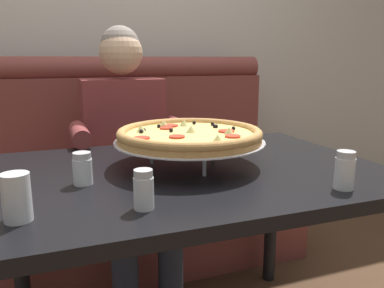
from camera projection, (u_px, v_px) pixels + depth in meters
name	position (u px, v px, depth m)	size (l,w,h in m)	color
back_wall_with_window	(110.00, 14.00, 2.54)	(6.00, 0.12, 2.80)	beige
booth_bench	(134.00, 187.00, 2.23)	(1.79, 0.78, 1.13)	brown
dining_table	(189.00, 193.00, 1.33)	(1.30, 0.91, 0.76)	black
diner_main	(128.00, 144.00, 1.89)	(0.54, 0.64, 1.27)	#2D3342
pizza	(190.00, 135.00, 1.33)	(0.52, 0.52, 0.14)	silver
shaker_oregano	(345.00, 173.00, 1.10)	(0.06, 0.06, 0.11)	white
shaker_pepper_flakes	(144.00, 192.00, 0.95)	(0.05, 0.05, 0.10)	white
shaker_parmesan	(83.00, 171.00, 1.14)	(0.06, 0.06, 0.10)	white
drinking_glass	(17.00, 201.00, 0.88)	(0.06, 0.06, 0.11)	silver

